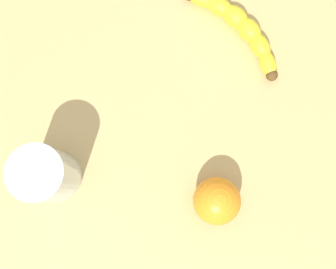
% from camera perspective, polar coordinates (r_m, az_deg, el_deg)
% --- Properties ---
extents(wooden_tabletop, '(1.20, 1.20, 0.03)m').
position_cam_1_polar(wooden_tabletop, '(0.75, -0.50, 5.13)').
color(wooden_tabletop, tan).
rests_on(wooden_tabletop, ground).
extents(banana, '(0.19, 0.16, 0.04)m').
position_cam_1_polar(banana, '(0.77, 10.22, 15.13)').
color(banana, yellow).
rests_on(banana, wooden_tabletop).
extents(smoothie_glass, '(0.09, 0.09, 0.13)m').
position_cam_1_polar(smoothie_glass, '(0.68, -17.08, -5.59)').
color(smoothie_glass, silver).
rests_on(smoothie_glass, wooden_tabletop).
extents(orange_fruit, '(0.08, 0.08, 0.08)m').
position_cam_1_polar(orange_fruit, '(0.67, 7.09, -9.51)').
color(orange_fruit, orange).
rests_on(orange_fruit, wooden_tabletop).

